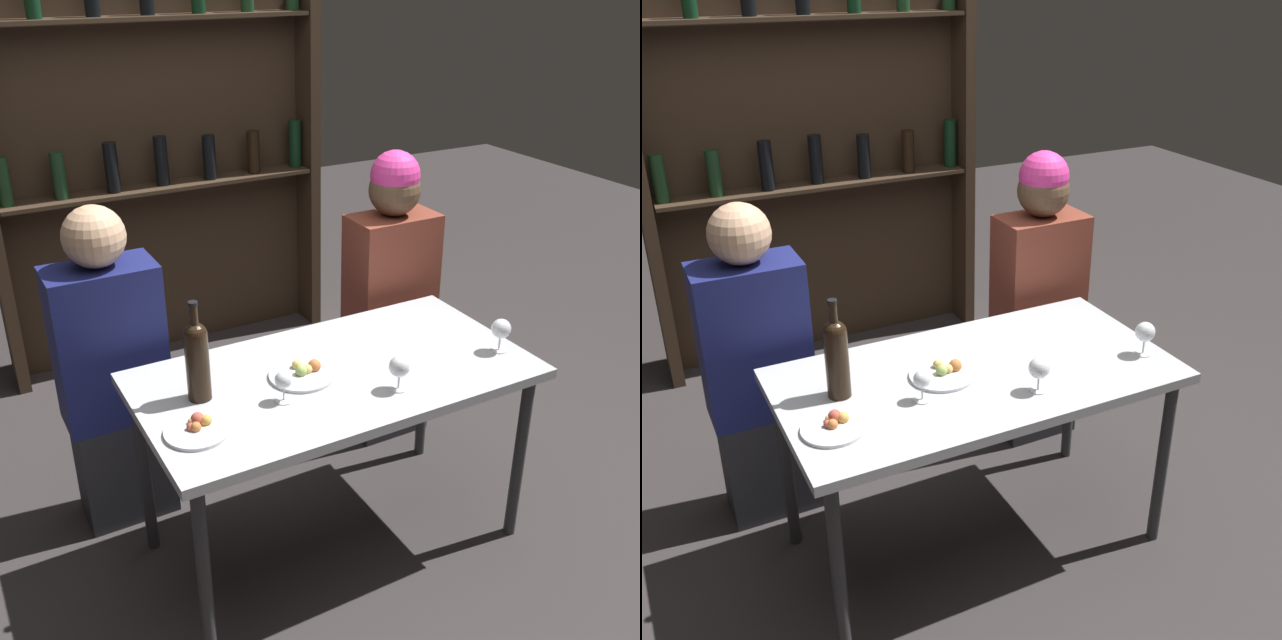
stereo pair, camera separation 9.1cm
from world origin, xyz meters
TOP-DOWN VIEW (x-y plane):
  - ground_plane at (0.00, 0.00)m, footprint 10.00×10.00m
  - dining_table at (0.00, 0.00)m, footprint 1.36×0.72m
  - wine_rack_wall at (0.00, 1.84)m, footprint 1.76×0.21m
  - wine_bottle at (-0.47, 0.06)m, footprint 0.08×0.08m
  - wine_glass_0 at (0.59, -0.15)m, footprint 0.07×0.07m
  - wine_glass_1 at (0.12, -0.20)m, footprint 0.07×0.07m
  - wine_glass_2 at (-0.24, -0.08)m, footprint 0.06×0.06m
  - food_plate_0 at (-0.11, 0.02)m, footprint 0.22×0.22m
  - food_plate_1 at (-0.54, -0.11)m, footprint 0.20×0.20m
  - seated_person_left at (-0.63, 0.55)m, footprint 0.39×0.22m
  - seated_person_right at (0.60, 0.55)m, footprint 0.37×0.22m

SIDE VIEW (x-z plane):
  - ground_plane at x=0.00m, z-range 0.00..0.00m
  - seated_person_left at x=-0.63m, z-range -0.03..1.25m
  - seated_person_right at x=0.60m, z-range 0.00..1.32m
  - dining_table at x=0.00m, z-range 0.30..1.04m
  - food_plate_1 at x=-0.54m, z-range 0.73..0.78m
  - food_plate_0 at x=-0.11m, z-range 0.73..0.78m
  - wine_glass_2 at x=-0.24m, z-range 0.76..0.87m
  - wine_glass_1 at x=0.12m, z-range 0.76..0.88m
  - wine_glass_0 at x=0.59m, z-range 0.76..0.89m
  - wine_bottle at x=-0.47m, z-range 0.72..1.06m
  - wine_rack_wall at x=0.00m, z-range 0.03..2.06m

